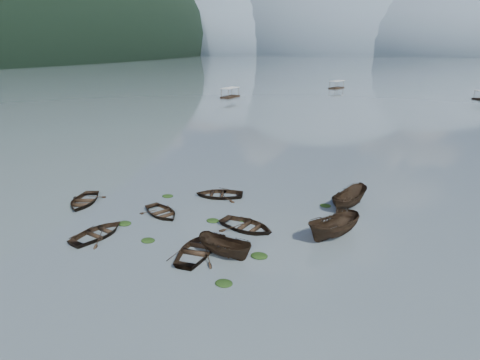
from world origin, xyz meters
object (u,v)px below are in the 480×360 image
(pontoon_left, at_px, (230,97))
(pontoon_centre, at_px, (336,88))
(rowboat_3, at_px, (198,253))
(rowboat_0, at_px, (84,203))

(pontoon_left, bearing_deg, pontoon_centre, 62.44)
(pontoon_left, xyz_separation_m, pontoon_centre, (27.73, 33.99, 0.00))
(rowboat_3, bearing_deg, rowboat_0, -20.37)
(rowboat_3, xyz_separation_m, pontoon_left, (-23.60, 81.69, 0.00))
(rowboat_3, bearing_deg, pontoon_centre, -90.85)
(rowboat_3, relative_size, pontoon_centre, 0.71)
(rowboat_3, distance_m, pontoon_left, 85.03)
(rowboat_0, xyz_separation_m, pontoon_centre, (17.27, 110.48, 0.00))
(rowboat_0, xyz_separation_m, rowboat_3, (13.14, -5.19, 0.00))
(rowboat_0, height_order, rowboat_3, rowboat_3)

